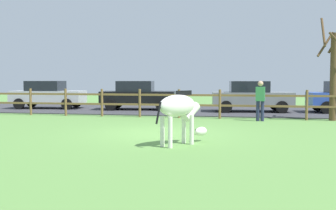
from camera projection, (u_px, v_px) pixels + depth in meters
The scene contains 10 objects.
ground_plane at pixel (160, 133), 12.61m from camera, with size 60.00×60.00×0.00m, color #5B8C42.
parking_asphalt at pixel (197, 110), 21.71m from camera, with size 28.00×7.40×0.05m, color #38383D.
paddock_fence at pixel (179, 102), 17.51m from camera, with size 21.62×0.11×1.27m.
bare_tree at pixel (333, 71), 16.30m from camera, with size 1.24×1.25×4.28m.
zebra at pixel (180, 110), 10.23m from camera, with size 1.27×1.68×1.41m.
crow_on_grass at pixel (198, 130), 12.27m from camera, with size 0.22×0.10×0.20m.
parked_car_silver at pixel (48, 94), 22.60m from camera, with size 4.18×2.27×1.56m.
parked_car_grey at pixel (251, 96), 20.28m from camera, with size 4.16×2.23×1.56m.
parked_car_black at pixel (138, 95), 21.70m from camera, with size 4.17×2.26×1.56m.
visitor_near_fence at pixel (260, 99), 16.14m from camera, with size 0.38×0.26×1.64m.
Camera 1 is at (2.68, -12.24, 1.71)m, focal length 42.49 mm.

